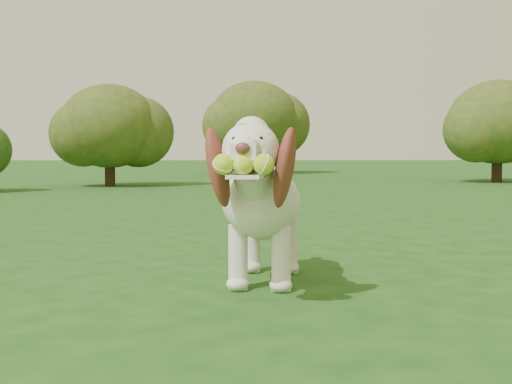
{
  "coord_description": "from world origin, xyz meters",
  "views": [
    {
      "loc": [
        0.3,
        -3.4,
        0.62
      ],
      "look_at": [
        0.35,
        -0.7,
        0.44
      ],
      "focal_mm": 45.0,
      "sensor_mm": 36.0,
      "label": 1
    }
  ],
  "objects": [
    {
      "name": "ground",
      "position": [
        0.0,
        0.0,
        0.0
      ],
      "size": [
        80.0,
        80.0,
        0.0
      ],
      "primitive_type": "plane",
      "color": "#184012",
      "rests_on": "ground"
    },
    {
      "name": "dog",
      "position": [
        0.39,
        -0.47,
        0.4
      ],
      "size": [
        0.5,
        1.16,
        0.75
      ],
      "rotation": [
        0.0,
        0.0,
        -0.16
      ],
      "color": "silver",
      "rests_on": "ground"
    },
    {
      "name": "shrub_i",
      "position": [
        0.63,
        14.44,
        1.5
      ],
      "size": [
        2.46,
        2.46,
        2.55
      ],
      "color": "#382314",
      "rests_on": "ground"
    },
    {
      "name": "shrub_f",
      "position": [
        5.35,
        9.2,
        1.19
      ],
      "size": [
        1.95,
        1.95,
        2.02
      ],
      "color": "#382314",
      "rests_on": "ground"
    },
    {
      "name": "shrub_b",
      "position": [
        -2.03,
        7.91,
        1.05
      ],
      "size": [
        1.72,
        1.72,
        1.78
      ],
      "color": "#382314",
      "rests_on": "ground"
    }
  ]
}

